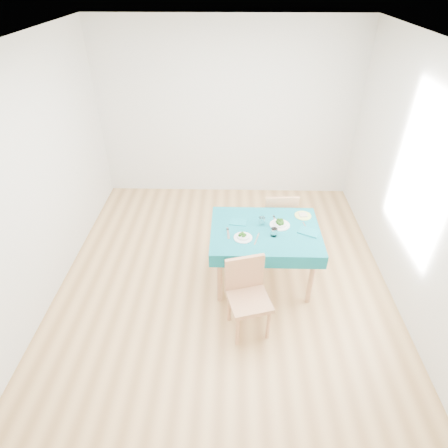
{
  "coord_description": "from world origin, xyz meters",
  "views": [
    {
      "loc": [
        0.09,
        -3.42,
        3.25
      ],
      "look_at": [
        0.0,
        0.0,
        0.85
      ],
      "focal_mm": 30.0,
      "sensor_mm": 36.0,
      "label": 1
    }
  ],
  "objects_px": {
    "bowl_near": "(243,236)",
    "side_plate": "(303,216)",
    "bowl_far": "(280,223)",
    "table": "(263,256)",
    "chair_near": "(249,295)",
    "chair_far": "(278,211)"
  },
  "relations": [
    {
      "from": "chair_far",
      "to": "side_plate",
      "type": "relative_size",
      "value": 5.28
    },
    {
      "from": "bowl_near",
      "to": "side_plate",
      "type": "height_order",
      "value": "bowl_near"
    },
    {
      "from": "chair_near",
      "to": "bowl_far",
      "type": "distance_m",
      "value": 0.98
    },
    {
      "from": "table",
      "to": "bowl_far",
      "type": "bearing_deg",
      "value": 28.39
    },
    {
      "from": "bowl_near",
      "to": "side_plate",
      "type": "xyz_separation_m",
      "value": [
        0.73,
        0.46,
        -0.03
      ]
    },
    {
      "from": "bowl_far",
      "to": "side_plate",
      "type": "bearing_deg",
      "value": 34.51
    },
    {
      "from": "chair_near",
      "to": "chair_far",
      "type": "bearing_deg",
      "value": 58.94
    },
    {
      "from": "bowl_far",
      "to": "chair_near",
      "type": "bearing_deg",
      "value": -112.96
    },
    {
      "from": "chair_near",
      "to": "side_plate",
      "type": "bearing_deg",
      "value": 42.68
    },
    {
      "from": "bowl_near",
      "to": "bowl_far",
      "type": "bearing_deg",
      "value": 30.57
    },
    {
      "from": "side_plate",
      "to": "chair_near",
      "type": "bearing_deg",
      "value": -121.81
    },
    {
      "from": "table",
      "to": "bowl_far",
      "type": "distance_m",
      "value": 0.46
    },
    {
      "from": "chair_far",
      "to": "side_plate",
      "type": "distance_m",
      "value": 0.57
    },
    {
      "from": "bowl_near",
      "to": "chair_near",
      "type": "bearing_deg",
      "value": -84.28
    },
    {
      "from": "bowl_far",
      "to": "side_plate",
      "type": "distance_m",
      "value": 0.36
    },
    {
      "from": "chair_near",
      "to": "bowl_far",
      "type": "height_order",
      "value": "chair_near"
    },
    {
      "from": "bowl_far",
      "to": "table",
      "type": "bearing_deg",
      "value": -151.61
    },
    {
      "from": "chair_far",
      "to": "side_plate",
      "type": "height_order",
      "value": "chair_far"
    },
    {
      "from": "chair_near",
      "to": "bowl_near",
      "type": "height_order",
      "value": "chair_near"
    },
    {
      "from": "chair_near",
      "to": "chair_far",
      "type": "xyz_separation_m",
      "value": [
        0.43,
        1.53,
        0.01
      ]
    },
    {
      "from": "chair_near",
      "to": "chair_far",
      "type": "relative_size",
      "value": 0.98
    },
    {
      "from": "table",
      "to": "side_plate",
      "type": "bearing_deg",
      "value": 32.37
    }
  ]
}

